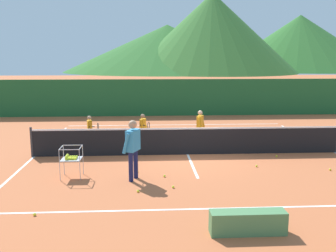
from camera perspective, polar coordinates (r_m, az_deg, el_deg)
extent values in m
plane|color=#BC6038|center=(13.74, 2.94, -4.25)|extent=(120.00, 120.00, 0.00)
cube|color=white|center=(9.06, 6.42, -12.13)|extent=(10.80, 0.08, 0.01)
cube|color=white|center=(19.64, 1.03, 0.18)|extent=(10.80, 0.08, 0.01)
cube|color=white|center=(14.22, -19.31, -4.33)|extent=(0.08, 11.04, 0.01)
cube|color=white|center=(15.29, 23.53, -3.60)|extent=(0.08, 11.04, 0.01)
cube|color=white|center=(13.74, 2.94, -4.24)|extent=(0.08, 5.52, 0.01)
cylinder|color=#333338|center=(14.12, -19.65, -2.27)|extent=(0.08, 0.08, 1.05)
cube|color=black|center=(13.64, 2.96, -2.38)|extent=(10.83, 0.02, 0.92)
cube|color=white|center=(13.54, 2.98, -0.38)|extent=(10.83, 0.03, 0.06)
cylinder|color=#191E4C|center=(10.77, -5.55, -6.06)|extent=(0.13, 0.13, 0.85)
cylinder|color=#191E4C|center=(11.06, -4.82, -5.62)|extent=(0.13, 0.13, 0.85)
cube|color=#338CBF|center=(10.74, -5.24, -2.13)|extent=(0.41, 0.56, 0.60)
sphere|color=tan|center=(10.65, -5.28, 0.23)|extent=(0.23, 0.23, 0.23)
cylinder|color=#338CBF|center=(10.52, -6.26, -2.61)|extent=(0.25, 0.17, 0.58)
cylinder|color=#338CBF|center=(11.02, -4.80, -2.03)|extent=(0.20, 0.15, 0.58)
torus|color=#262628|center=(11.14, -6.00, -2.20)|extent=(0.14, 0.28, 0.29)
cylinder|color=black|center=(11.04, -4.85, -2.30)|extent=(0.21, 0.11, 0.03)
cylinder|color=silver|center=(15.44, -11.58, -1.71)|extent=(0.09, 0.09, 0.59)
cylinder|color=silver|center=(15.22, -11.48, -1.88)|extent=(0.09, 0.09, 0.59)
cube|color=orange|center=(15.23, -11.59, 0.04)|extent=(0.25, 0.38, 0.41)
sphere|color=tan|center=(15.18, -11.64, 1.20)|extent=(0.16, 0.16, 0.16)
cylinder|color=orange|center=(15.44, -11.49, 0.09)|extent=(0.17, 0.10, 0.40)
cylinder|color=orange|center=(15.04, -11.39, -0.19)|extent=(0.13, 0.09, 0.40)
torus|color=#262628|center=(15.07, -10.38, -0.07)|extent=(0.09, 0.29, 0.29)
cylinder|color=black|center=(15.04, -11.30, -0.12)|extent=(0.22, 0.08, 0.03)
cylinder|color=black|center=(15.48, -3.63, -1.48)|extent=(0.09, 0.09, 0.60)
cylinder|color=black|center=(15.26, -3.88, -1.65)|extent=(0.09, 0.09, 0.60)
cube|color=orange|center=(15.27, -3.77, 0.30)|extent=(0.26, 0.39, 0.42)
sphere|color=#996B4C|center=(15.22, -3.79, 1.48)|extent=(0.16, 0.16, 0.16)
cylinder|color=orange|center=(15.46, -3.37, 0.33)|extent=(0.17, 0.11, 0.41)
cylinder|color=orange|center=(15.08, -3.89, 0.06)|extent=(0.14, 0.10, 0.41)
torus|color=#262628|center=(15.00, -2.91, 0.07)|extent=(0.11, 0.29, 0.29)
cylinder|color=black|center=(15.07, -3.80, 0.11)|extent=(0.22, 0.09, 0.03)
cylinder|color=black|center=(15.48, 4.88, -1.35)|extent=(0.10, 0.10, 0.67)
cylinder|color=black|center=(15.24, 4.64, -1.54)|extent=(0.10, 0.10, 0.67)
cube|color=orange|center=(15.25, 4.79, 0.66)|extent=(0.33, 0.44, 0.47)
sphere|color=#DBAD84|center=(15.20, 4.81, 1.98)|extent=(0.19, 0.19, 0.19)
cylinder|color=orange|center=(15.46, 5.21, 0.68)|extent=(0.20, 0.14, 0.46)
cylinder|color=orange|center=(15.03, 4.70, 0.39)|extent=(0.16, 0.12, 0.46)
cylinder|color=#B7B7BC|center=(11.74, -15.25, -4.90)|extent=(0.02, 0.02, 0.89)
cylinder|color=#B7B7BC|center=(11.63, -12.54, -4.92)|extent=(0.02, 0.02, 0.89)
cylinder|color=#B7B7BC|center=(11.21, -15.83, -5.65)|extent=(0.02, 0.02, 0.89)
cylinder|color=#B7B7BC|center=(11.10, -13.00, -5.67)|extent=(0.02, 0.02, 0.89)
cube|color=#B7B7BC|center=(11.39, -14.18, -4.77)|extent=(0.56, 0.56, 0.01)
cube|color=#B7B7BC|center=(11.58, -14.00, -2.78)|extent=(0.56, 0.02, 0.02)
cube|color=#B7B7BC|center=(11.04, -14.53, -3.44)|extent=(0.56, 0.02, 0.02)
cube|color=#B7B7BC|center=(11.37, -15.64, -3.10)|extent=(0.02, 0.56, 0.02)
cube|color=#B7B7BC|center=(11.26, -12.85, -3.10)|extent=(0.02, 0.56, 0.02)
sphere|color=yellow|center=(11.28, -14.94, -4.77)|extent=(0.07, 0.07, 0.07)
sphere|color=yellow|center=(11.35, -14.92, -4.70)|extent=(0.07, 0.07, 0.07)
sphere|color=yellow|center=(11.41, -14.83, -4.59)|extent=(0.07, 0.07, 0.07)
sphere|color=yellow|center=(11.47, -14.76, -4.52)|extent=(0.07, 0.07, 0.07)
sphere|color=yellow|center=(11.53, -14.69, -4.45)|extent=(0.07, 0.07, 0.07)
sphere|color=yellow|center=(11.27, -14.66, -4.77)|extent=(0.07, 0.07, 0.07)
sphere|color=yellow|center=(11.34, -14.57, -4.67)|extent=(0.07, 0.07, 0.07)
sphere|color=yellow|center=(11.39, -14.52, -4.61)|extent=(0.07, 0.07, 0.07)
sphere|color=yellow|center=(11.45, -14.46, -4.52)|extent=(0.07, 0.07, 0.07)
sphere|color=yellow|center=(11.52, -14.36, -4.43)|extent=(0.07, 0.07, 0.07)
sphere|color=yellow|center=(11.26, -14.29, -4.77)|extent=(0.07, 0.07, 0.07)
sphere|color=yellow|center=(11.31, -14.26, -4.68)|extent=(0.07, 0.07, 0.07)
sphere|color=yellow|center=(11.39, -14.20, -4.58)|extent=(0.07, 0.07, 0.07)
sphere|color=yellow|center=(11.44, -14.11, -4.53)|extent=(0.07, 0.07, 0.07)
sphere|color=yellow|center=(11.51, -14.05, -4.43)|extent=(0.07, 0.07, 0.07)
sphere|color=yellow|center=(11.25, -13.97, -4.78)|extent=(0.07, 0.07, 0.07)
sphere|color=yellow|center=(11.31, -13.95, -4.68)|extent=(0.07, 0.07, 0.07)
sphere|color=yellow|center=(11.37, -13.87, -4.59)|extent=(0.07, 0.07, 0.07)
sphere|color=yellow|center=(11.43, -13.79, -4.53)|extent=(0.07, 0.07, 0.07)
sphere|color=yellow|center=(11.49, -13.76, -4.44)|extent=(0.07, 0.07, 0.07)
sphere|color=yellow|center=(11.24, -13.65, -4.79)|extent=(0.07, 0.07, 0.07)
sphere|color=yellow|center=(11.30, -13.59, -4.67)|extent=(0.07, 0.07, 0.07)
sphere|color=yellow|center=(11.35, -13.54, -4.62)|extent=(0.07, 0.07, 0.07)
sphere|color=yellow|center=(11.42, -13.50, -4.53)|extent=(0.07, 0.07, 0.07)
sphere|color=yellow|center=(11.48, -13.43, -4.43)|extent=(0.07, 0.07, 0.07)
sphere|color=yellow|center=(11.27, -14.95, -4.50)|extent=(0.07, 0.07, 0.07)
sphere|color=yellow|center=(11.34, -14.92, -4.42)|extent=(0.07, 0.07, 0.07)
sphere|color=yellow|center=(11.39, -14.81, -4.35)|extent=(0.07, 0.07, 0.07)
sphere|color=yellow|center=(11.45, -14.77, -4.24)|extent=(0.07, 0.07, 0.07)
sphere|color=yellow|center=(11.52, -14.72, -4.17)|extent=(0.07, 0.07, 0.07)
sphere|color=yellow|center=(11.66, -4.59, -6.77)|extent=(0.07, 0.07, 0.07)
sphere|color=yellow|center=(11.21, -0.53, -7.44)|extent=(0.07, 0.07, 0.07)
sphere|color=yellow|center=(10.31, 0.78, -9.05)|extent=(0.07, 0.07, 0.07)
sphere|color=yellow|center=(9.11, -19.24, -12.31)|extent=(0.07, 0.07, 0.07)
sphere|color=yellow|center=(12.83, 22.99, -5.98)|extent=(0.07, 0.07, 0.07)
sphere|color=yellow|center=(8.73, 7.24, -12.81)|extent=(0.07, 0.07, 0.07)
sphere|color=yellow|center=(12.51, 13.04, -5.82)|extent=(0.07, 0.07, 0.07)
sphere|color=yellow|center=(13.90, 15.86, -4.33)|extent=(0.07, 0.07, 0.07)
sphere|color=yellow|center=(10.03, -4.48, -9.64)|extent=(0.07, 0.07, 0.07)
cube|color=#1E5B2D|center=(22.59, 0.44, 4.26)|extent=(23.76, 0.08, 2.16)
cube|color=#4C7F4C|center=(7.93, 11.80, -13.86)|extent=(1.50, 0.36, 0.46)
cone|color=#2D6628|center=(105.04, 18.95, 11.62)|extent=(41.39, 41.39, 13.84)
cone|color=#38702D|center=(85.64, 6.54, 13.57)|extent=(36.78, 36.78, 16.93)
cone|color=#2D6628|center=(91.93, -0.11, 11.50)|extent=(48.31, 48.31, 10.82)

